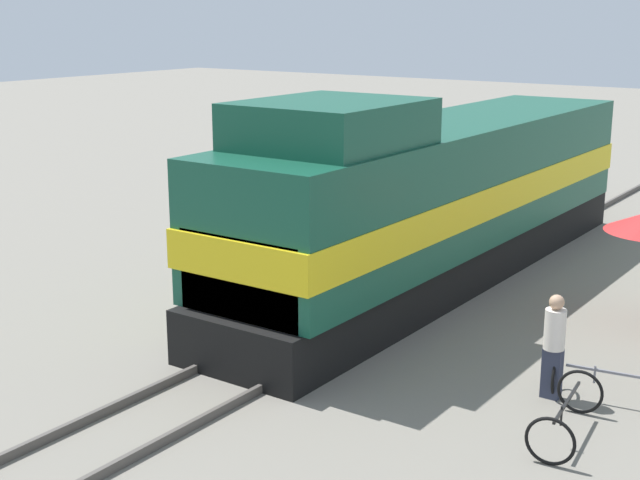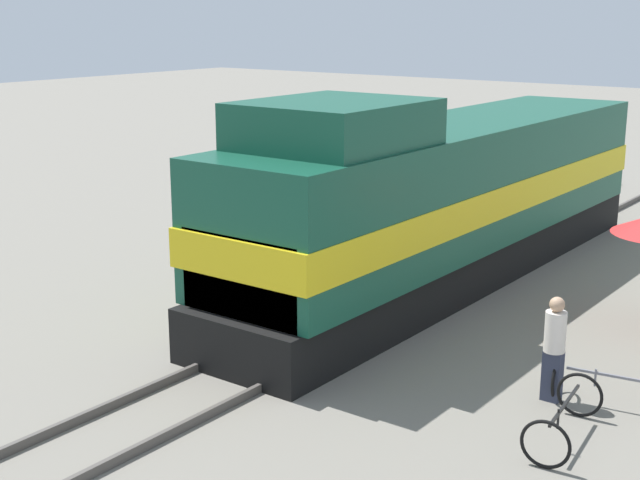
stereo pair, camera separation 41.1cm
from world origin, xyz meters
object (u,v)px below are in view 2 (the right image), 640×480
at_px(person_bystander, 554,345).
at_px(bicycle, 615,388).
at_px(locomotive, 442,199).
at_px(bicycle_spare, 564,418).

height_order(person_bystander, bicycle, person_bystander).
xyz_separation_m(person_bystander, bicycle, (0.92, 0.28, -0.59)).
distance_m(locomotive, bicycle, 7.23).
xyz_separation_m(locomotive, bicycle, (5.57, -4.33, -1.59)).
distance_m(person_bystander, bicycle, 1.13).
bearing_deg(locomotive, bicycle_spare, -47.55).
distance_m(bicycle, bicycle_spare, 1.53).
bearing_deg(bicycle, person_bystander, -81.59).
xyz_separation_m(person_bystander, bicycle_spare, (0.69, -1.23, -0.58)).
distance_m(locomotive, bicycle_spare, 8.07).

